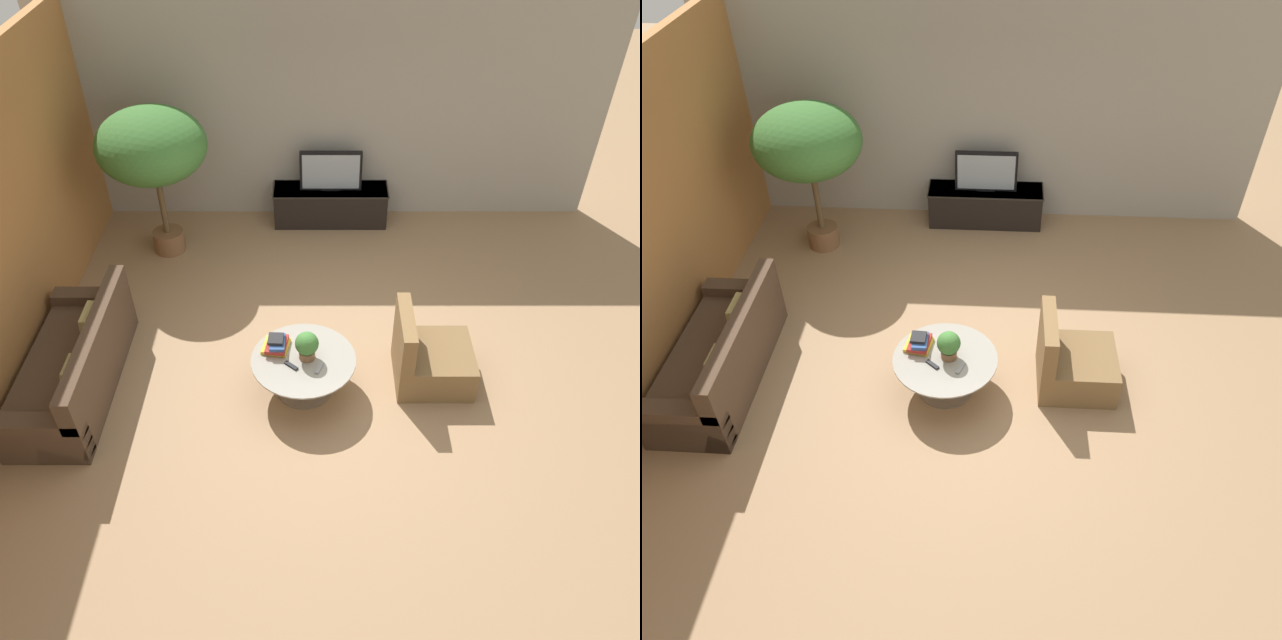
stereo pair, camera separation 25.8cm
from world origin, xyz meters
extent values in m
plane|color=#9E7A56|center=(0.00, 0.00, 0.00)|extent=(24.00, 24.00, 0.00)
cube|color=#A39E93|center=(0.00, 3.26, 1.50)|extent=(7.40, 0.12, 3.00)
cube|color=#B2753D|center=(-3.26, 0.20, 1.50)|extent=(0.12, 7.40, 3.00)
cube|color=black|center=(0.03, 2.94, 0.26)|extent=(1.59, 0.48, 0.53)
cube|color=#2D2823|center=(0.03, 2.94, 0.52)|extent=(1.62, 0.50, 0.02)
cube|color=black|center=(0.03, 2.94, 0.80)|extent=(0.85, 0.08, 0.56)
cube|color=#99A8B7|center=(0.03, 2.90, 0.80)|extent=(0.78, 0.00, 0.50)
cube|color=black|center=(0.03, 2.94, 0.54)|extent=(0.26, 0.13, 0.02)
cylinder|color=#756656|center=(-0.29, -0.35, 0.01)|extent=(0.59, 0.59, 0.02)
cylinder|color=#756656|center=(-0.29, -0.35, 0.21)|extent=(0.10, 0.10, 0.43)
cylinder|color=gray|center=(-0.29, -0.35, 0.43)|extent=(1.07, 1.07, 0.02)
cube|color=#4C3828|center=(-2.70, -0.30, 0.21)|extent=(0.84, 2.03, 0.42)
cube|color=#4C3828|center=(-2.36, -0.30, 0.63)|extent=(0.16, 2.03, 0.42)
cube|color=#4C3828|center=(-2.70, 0.61, 0.27)|extent=(0.84, 0.20, 0.54)
cube|color=#4C3828|center=(-2.70, -1.22, 0.27)|extent=(0.84, 0.20, 0.54)
cube|color=tan|center=(-2.52, 0.05, 0.58)|extent=(0.14, 0.35, 0.32)
cube|color=tan|center=(-2.52, -0.66, 0.55)|extent=(0.17, 0.29, 0.28)
cube|color=brown|center=(1.08, -0.17, 0.20)|extent=(0.80, 0.76, 0.40)
cube|color=brown|center=(0.75, -0.17, 0.63)|extent=(0.14, 0.76, 0.46)
cylinder|color=brown|center=(-2.16, 2.22, 0.14)|extent=(0.41, 0.41, 0.29)
cylinder|color=brown|center=(-2.16, 2.22, 0.68)|extent=(0.08, 0.08, 0.79)
ellipsoid|color=#3D7533|center=(-2.16, 2.22, 1.52)|extent=(1.35, 1.35, 0.88)
cylinder|color=brown|center=(-0.25, -0.33, 0.49)|extent=(0.16, 0.16, 0.09)
sphere|color=#3D7533|center=(-0.25, -0.33, 0.64)|extent=(0.24, 0.24, 0.24)
cube|color=gold|center=(-0.57, -0.19, 0.46)|extent=(0.30, 0.30, 0.04)
cube|color=#A32823|center=(-0.56, -0.20, 0.50)|extent=(0.24, 0.31, 0.04)
cube|color=#2D4C84|center=(-0.55, -0.21, 0.54)|extent=(0.16, 0.25, 0.04)
cube|color=#232326|center=(-0.57, -0.20, 0.58)|extent=(0.16, 0.17, 0.03)
cube|color=black|center=(-0.41, -0.45, 0.45)|extent=(0.15, 0.13, 0.02)
cube|color=gray|center=(-0.13, -0.49, 0.45)|extent=(0.10, 0.16, 0.02)
camera|label=1|loc=(-0.12, -4.82, 4.90)|focal=35.00mm
camera|label=2|loc=(0.14, -4.82, 4.90)|focal=35.00mm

